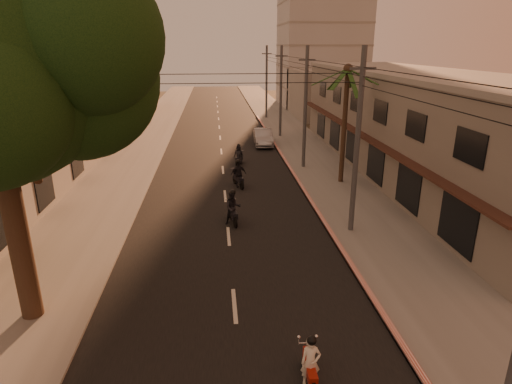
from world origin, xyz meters
TOP-DOWN VIEW (x-y plane):
  - ground at (0.00, 0.00)m, footprint 160.00×160.00m
  - road at (0.00, 20.00)m, footprint 10.00×140.00m
  - sidewalk_right at (7.50, 20.00)m, footprint 5.00×140.00m
  - sidewalk_left at (-7.50, 20.00)m, footprint 5.00×140.00m
  - curb_stripe at (5.10, 15.00)m, footprint 0.20×60.00m
  - shophouse_row at (13.95, 18.00)m, footprint 8.80×34.20m
  - distant_tower at (16.00, 56.00)m, footprint 12.10×12.10m
  - broadleaf_tree at (-6.61, 2.14)m, footprint 9.60×8.70m
  - palm_tree at (8.00, 16.00)m, footprint 5.00×5.00m
  - utility_poles at (6.20, 20.00)m, footprint 1.20×48.26m
  - filler_right at (14.00, 45.00)m, footprint 8.00×14.00m
  - filler_left_near at (-14.00, 34.00)m, footprint 8.00×14.00m
  - filler_left_far at (-14.00, 52.00)m, footprint 8.00×14.00m
  - scooter_red at (1.91, -1.98)m, footprint 0.61×1.63m
  - scooter_mid_a at (0.31, 9.64)m, footprint 1.07×1.93m
  - scooter_mid_b at (0.96, 15.78)m, footprint 1.31×1.91m
  - scooter_far_a at (1.31, 21.57)m, footprint 1.09×1.62m
  - parked_car at (4.00, 28.23)m, footprint 1.90×4.75m

SIDE VIEW (x-z plane):
  - ground at x=0.00m, z-range 0.00..0.00m
  - road at x=0.00m, z-range 0.00..0.02m
  - sidewalk_right at x=7.50m, z-range 0.00..0.12m
  - sidewalk_left at x=-7.50m, z-range 0.00..0.12m
  - curb_stripe at x=5.10m, z-range 0.00..0.20m
  - scooter_red at x=1.91m, z-range -0.10..1.50m
  - scooter_far_a at x=1.31m, z-range -0.07..1.59m
  - parked_car at x=4.00m, z-range 0.00..1.53m
  - scooter_mid_a at x=0.31m, z-range -0.09..1.82m
  - scooter_mid_b at x=0.96m, z-range -0.09..1.84m
  - filler_left_near at x=-14.00m, z-range 0.00..4.40m
  - filler_right at x=14.00m, z-range 0.00..6.00m
  - filler_left_far at x=-14.00m, z-range 0.00..7.00m
  - shophouse_row at x=13.95m, z-range 0.00..7.30m
  - utility_poles at x=6.20m, z-range 2.04..11.04m
  - palm_tree at x=8.00m, z-range 3.05..11.25m
  - broadleaf_tree at x=-6.61m, z-range 2.43..14.53m
  - distant_tower at x=16.00m, z-range 0.00..28.00m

